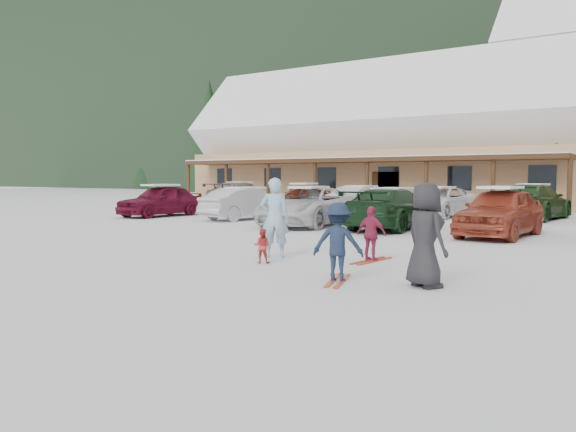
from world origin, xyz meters
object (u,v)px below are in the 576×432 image
Objects in this scene: child_magenta at (372,234)px; parked_car_0 at (161,201)px; parked_car_7 at (240,195)px; parked_car_1 at (246,204)px; parked_car_4 at (500,212)px; parked_car_9 at (361,200)px; day_lodge at (388,148)px; child_navy at (338,242)px; bystander_dark at (426,235)px; parked_car_3 at (392,209)px; parked_car_11 at (533,202)px; parked_car_8 at (304,197)px; parked_car_2 at (309,206)px; adult_skier at (275,218)px; toddler_red at (262,246)px; lamp_post at (556,153)px; parked_car_10 at (439,202)px.

parked_car_0 is at bearing -21.11° from child_magenta.
parked_car_1 is at bearing 120.55° from parked_car_7.
parked_car_4 reaches higher than parked_car_9.
day_lodge reaches higher than child_navy.
parked_car_9 is at bearing -100.22° from parked_car_1.
parked_car_3 is at bearing -31.37° from bystander_dark.
parked_car_11 is at bearing -136.74° from parked_car_1.
parked_car_0 is 8.32m from parked_car_8.
day_lodge reaches higher than parked_car_2.
bystander_dark is at bearing 101.15° from parked_car_11.
bystander_dark is 19.48m from parked_car_9.
parked_car_9 is (3.45, -11.29, -3.24)m from day_lodge.
child_navy is 19.11m from parked_car_9.
parked_car_9 is (-5.37, 15.52, -0.23)m from adult_skier.
adult_skier reaches higher than bystander_dark.
parked_car_11 is (2.54, 16.73, 0.40)m from toddler_red.
lamp_post reaches higher than parked_car_2.
parked_car_2 is (-3.82, 7.80, -0.19)m from adult_skier.
parked_car_2 is (-7.97, 9.27, -0.15)m from bystander_dark.
child_navy is 0.28× the size of parked_car_3.
parked_car_1 is 8.56m from parked_car_7.
parked_car_7 is at bearing 158.80° from parked_car_4.
lamp_post is 14.31m from parked_car_8.
parked_car_2 is (5.00, -19.01, -3.20)m from day_lodge.
parked_car_9 is (-9.53, 16.99, -0.19)m from bystander_dark.
bystander_dark is 15.84m from parked_car_1.
day_lodge is at bearing -66.41° from parked_car_3.
day_lodge reaches higher than parked_car_4.
day_lodge is 14.24m from parked_car_10.
parked_car_4 is 8.73m from parked_car_10.
child_magenta is at bearing -54.40° from parked_car_2.
toddler_red is 0.17× the size of parked_car_4.
parked_car_3 reaches higher than parked_car_1.
parked_car_0 is 4.65m from parked_car_1.
parked_car_9 reaches higher than child_magenta.
parked_car_9 is 0.79× the size of parked_car_11.
lamp_post reaches higher than parked_car_9.
parked_car_1 is 0.80× the size of parked_car_11.
child_magenta is at bearing 124.08° from parked_car_9.
day_lodge is at bearing -60.79° from child_magenta.
parked_car_3 reaches higher than child_magenta.
adult_skier is 2.46× the size of toddler_red.
parked_car_0 is 11.85m from parked_car_3.
child_magenta is (-0.41, -23.17, -2.59)m from lamp_post.
parked_car_0 reaches higher than toddler_red.
parked_car_7 is (-9.47, 7.70, 0.04)m from parked_car_2.
parked_car_11 is at bearing 172.01° from parked_car_7.
day_lodge is at bearing 126.28° from parked_car_4.
parked_car_0 is (-15.06, 10.10, 0.04)m from child_navy.
child_navy is 0.28× the size of parked_car_10.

